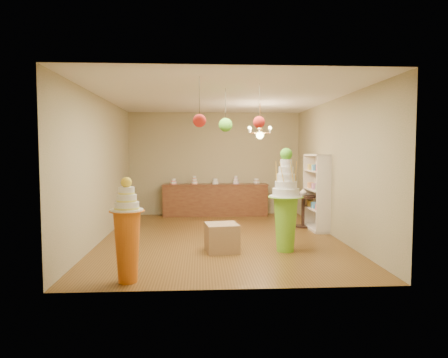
{
  "coord_description": "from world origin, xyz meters",
  "views": [
    {
      "loc": [
        -0.42,
        -8.53,
        1.87
      ],
      "look_at": [
        0.08,
        0.0,
        1.28
      ],
      "focal_mm": 32.0,
      "sensor_mm": 36.0,
      "label": 1
    }
  ],
  "objects": [
    {
      "name": "shelving_unit",
      "position": [
        2.34,
        0.8,
        0.9
      ],
      "size": [
        0.33,
        1.2,
        1.8
      ],
      "color": "beige",
      "rests_on": "floor"
    },
    {
      "name": "pom_red_left",
      "position": [
        -0.43,
        -2.43,
        2.34
      ],
      "size": [
        0.2,
        0.2,
        0.77
      ],
      "color": "#383428",
      "rests_on": "ceiling"
    },
    {
      "name": "wall_right",
      "position": [
        2.5,
        0.0,
        1.5
      ],
      "size": [
        0.04,
        6.5,
        3.0
      ],
      "primitive_type": "cube",
      "color": "gray",
      "rests_on": "ground"
    },
    {
      "name": "wall_left",
      "position": [
        -2.5,
        0.0,
        1.5
      ],
      "size": [
        0.04,
        6.5,
        3.0
      ],
      "primitive_type": "cube",
      "color": "gray",
      "rests_on": "ground"
    },
    {
      "name": "chandelier",
      "position": [
        0.98,
        0.86,
        2.3
      ],
      "size": [
        0.79,
        0.79,
        0.85
      ],
      "rotation": [
        0.0,
        0.0,
        0.31
      ],
      "color": "#CA9047",
      "rests_on": "ceiling"
    },
    {
      "name": "ceiling",
      "position": [
        0.0,
        0.0,
        3.0
      ],
      "size": [
        6.5,
        6.5,
        0.0
      ],
      "primitive_type": "plane",
      "rotation": [
        3.14,
        0.0,
        0.0
      ],
      "color": "silver",
      "rests_on": "ground"
    },
    {
      "name": "pom_red_right",
      "position": [
        0.56,
        -1.85,
        2.36
      ],
      "size": [
        0.2,
        0.2,
        0.74
      ],
      "color": "#383428",
      "rests_on": "ceiling"
    },
    {
      "name": "burlap_riser",
      "position": [
        -0.03,
        -1.2,
        0.26
      ],
      "size": [
        0.65,
        0.65,
        0.53
      ],
      "primitive_type": "cube",
      "rotation": [
        0.0,
        0.0,
        0.13
      ],
      "color": "#8D6F4D",
      "rests_on": "floor"
    },
    {
      "name": "vase",
      "position": [
        2.1,
        1.1,
        0.87
      ],
      "size": [
        0.21,
        0.21,
        0.19
      ],
      "primitive_type": "imported",
      "rotation": [
        0.0,
        0.0,
        -0.18
      ],
      "color": "beige",
      "rests_on": "round_table"
    },
    {
      "name": "pom_green_mid",
      "position": [
        0.03,
        -1.31,
        2.35
      ],
      "size": [
        0.25,
        0.25,
        0.78
      ],
      "color": "#383428",
      "rests_on": "ceiling"
    },
    {
      "name": "wall_front",
      "position": [
        0.0,
        -3.25,
        1.5
      ],
      "size": [
        5.0,
        0.04,
        3.0
      ],
      "primitive_type": "cube",
      "color": "gray",
      "rests_on": "ground"
    },
    {
      "name": "pedestal_green",
      "position": [
        1.16,
        -1.24,
        0.79
      ],
      "size": [
        0.72,
        0.72,
        1.93
      ],
      "rotation": [
        0.0,
        0.0,
        0.2
      ],
      "color": "#72BD29",
      "rests_on": "floor"
    },
    {
      "name": "floor",
      "position": [
        0.0,
        0.0,
        0.0
      ],
      "size": [
        6.5,
        6.5,
        0.0
      ],
      "primitive_type": "plane",
      "color": "brown",
      "rests_on": "ground"
    },
    {
      "name": "pedestal_orange",
      "position": [
        -1.47,
        -2.85,
        0.64
      ],
      "size": [
        0.61,
        0.61,
        1.51
      ],
      "rotation": [
        0.0,
        0.0,
        -0.41
      ],
      "color": "#CE6618",
      "rests_on": "floor"
    },
    {
      "name": "sideboard",
      "position": [
        0.0,
        2.97,
        0.48
      ],
      "size": [
        3.04,
        0.54,
        1.16
      ],
      "color": "brown",
      "rests_on": "floor"
    },
    {
      "name": "round_table",
      "position": [
        2.1,
        1.1,
        0.5
      ],
      "size": [
        0.77,
        0.77,
        0.78
      ],
      "rotation": [
        0.0,
        0.0,
        -0.34
      ],
      "color": "black",
      "rests_on": "floor"
    },
    {
      "name": "wall_back",
      "position": [
        0.0,
        3.25,
        1.5
      ],
      "size": [
        5.0,
        0.04,
        3.0
      ],
      "primitive_type": "cube",
      "color": "gray",
      "rests_on": "ground"
    }
  ]
}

